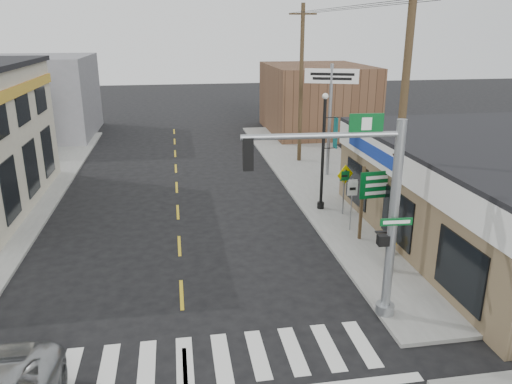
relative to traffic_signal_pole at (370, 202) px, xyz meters
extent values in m
plane|color=black|center=(-5.46, -1.62, -3.84)|extent=(140.00, 140.00, 0.00)
cube|color=gray|center=(3.54, 11.38, -3.77)|extent=(6.00, 38.00, 0.13)
cube|color=gold|center=(-5.46, 6.38, -3.83)|extent=(0.12, 56.00, 0.01)
cube|color=silver|center=(-5.46, -1.22, -3.83)|extent=(11.00, 2.20, 0.01)
cube|color=brown|center=(6.54, 28.38, -1.04)|extent=(8.00, 10.00, 5.60)
cube|color=slate|center=(-16.46, 30.38, -0.64)|extent=(9.00, 10.00, 6.40)
cylinder|color=gray|center=(0.74, 0.00, -0.68)|extent=(0.28, 0.28, 6.05)
cylinder|color=gray|center=(-1.48, 0.00, 1.94)|extent=(4.44, 0.16, 0.16)
cube|color=black|center=(-3.50, 0.00, 1.48)|extent=(0.28, 0.22, 0.91)
cube|color=#06481B|center=(0.74, -0.22, -0.58)|extent=(0.96, 0.04, 0.22)
cube|color=#06481B|center=(-0.27, 0.00, 2.24)|extent=(0.96, 0.05, 0.55)
cube|color=black|center=(0.49, -0.05, -1.24)|extent=(0.32, 0.26, 0.32)
cube|color=#473621|center=(2.01, 5.60, -2.13)|extent=(0.11, 0.11, 3.15)
cube|color=#473621|center=(3.47, 5.60, -2.13)|extent=(0.11, 0.11, 3.15)
cube|color=#054925|center=(2.74, 5.54, -1.34)|extent=(1.80, 0.05, 1.12)
cylinder|color=gold|center=(2.73, 4.00, -3.42)|extent=(0.20, 0.20, 0.57)
sphere|color=gold|center=(2.73, 4.00, -3.10)|extent=(0.22, 0.22, 0.22)
cylinder|color=gray|center=(2.29, 8.56, -2.60)|extent=(0.05, 0.05, 2.20)
cube|color=#E1CC00|center=(2.29, 8.53, -1.77)|extent=(0.94, 0.03, 0.94)
cylinder|color=black|center=(1.46, 9.43, -1.01)|extent=(0.15, 0.15, 5.39)
sphere|color=silver|center=(1.46, 9.43, 1.73)|extent=(0.29, 0.29, 0.29)
cube|color=#0C504E|center=(2.03, 9.43, 0.02)|extent=(0.02, 0.57, 1.45)
cylinder|color=gray|center=(3.54, 15.11, -0.46)|extent=(0.19, 0.19, 6.49)
cube|color=silver|center=(3.54, 15.11, 2.09)|extent=(3.05, 0.18, 0.81)
cylinder|color=black|center=(3.43, 4.65, -2.19)|extent=(0.19, 0.19, 3.03)
ellipsoid|color=#163414|center=(5.08, 3.01, -3.19)|extent=(1.38, 1.38, 1.04)
ellipsoid|color=black|center=(3.52, 4.45, -3.33)|extent=(1.00, 1.00, 0.75)
cylinder|color=#493022|center=(2.04, 2.72, 1.31)|extent=(0.26, 0.26, 10.03)
cylinder|color=#453023|center=(2.68, 18.66, 1.22)|extent=(0.26, 0.26, 9.85)
cube|color=#453023|center=(2.68, 18.66, 5.50)|extent=(1.71, 0.11, 0.11)
camera|label=1|loc=(-5.41, -12.68, 4.72)|focal=35.00mm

